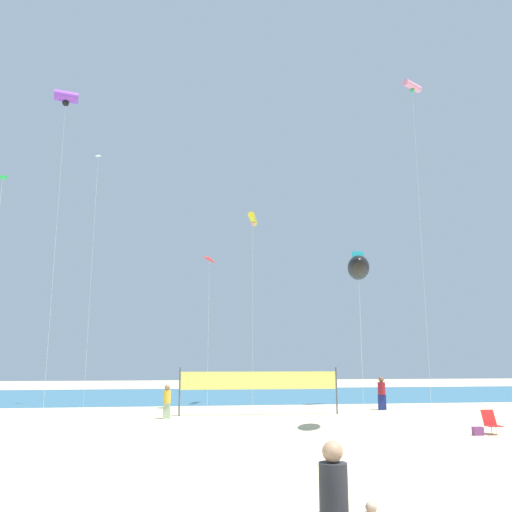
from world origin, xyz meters
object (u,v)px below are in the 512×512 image
kite_green_diamond (2,185)px  kite_black_inflatable (358,268)px  kite_yellow_tube (253,220)px  beachgoer_maroon_shirt (382,392)px  beachgoer_mustard_shirt (167,400)px  kite_white_diamond (97,173)px  kite_red_diamond (210,260)px  folding_beach_chair (491,421)px  volleyball_net (259,382)px  beach_handbag (478,431)px  kite_violet_tube (66,98)px  kite_pink_tube (412,87)px  mother_figure (334,503)px

kite_green_diamond → kite_black_inflatable: (16.82, -6.78, -5.11)m
kite_yellow_tube → kite_green_diamond: bearing=-158.8°
beachgoer_maroon_shirt → beachgoer_mustard_shirt: beachgoer_maroon_shirt is taller
kite_white_diamond → kite_red_diamond: (7.22, -2.92, -6.04)m
folding_beach_chair → kite_yellow_tube: size_ratio=0.07×
volleyball_net → beach_handbag: (6.98, -8.56, -1.48)m
folding_beach_chair → beach_handbag: 0.81m
kite_violet_tube → kite_pink_tube: 22.34m
beachgoer_mustard_shirt → kite_red_diamond: size_ratio=0.18×
beachgoer_mustard_shirt → kite_yellow_tube: size_ratio=0.13×
mother_figure → folding_beach_chair: mother_figure is taller
volleyball_net → kite_red_diamond: 7.98m
kite_yellow_tube → kite_white_diamond: (-10.13, 0.33, 2.79)m
kite_white_diamond → kite_pink_tube: bearing=-11.6°
beachgoer_maroon_shirt → kite_yellow_tube: bearing=-138.8°
mother_figure → beachgoer_mustard_shirt: (-2.54, 19.54, -0.06)m
volleyball_net → kite_violet_tube: 21.93m
kite_green_diamond → beach_handbag: bearing=-23.2°
beachgoer_mustard_shirt → kite_yellow_tube: 13.85m
mother_figure → kite_green_diamond: size_ratio=0.14×
beach_handbag → kite_violet_tube: kite_violet_tube is taller
beachgoer_mustard_shirt → kite_pink_tube: kite_pink_tube is taller
beach_handbag → kite_black_inflatable: bearing=151.5°
mother_figure → folding_beach_chair: size_ratio=1.92×
kite_white_diamond → kite_violet_tube: size_ratio=0.80×
beachgoer_mustard_shirt → kite_violet_tube: size_ratio=0.08×
kite_green_diamond → kite_white_diamond: size_ratio=0.77×
folding_beach_chair → kite_black_inflatable: size_ratio=0.12×
volleyball_net → kite_white_diamond: 17.27m
beachgoer_mustard_shirt → volleyball_net: bearing=-141.1°
kite_white_diamond → folding_beach_chair: bearing=-39.5°
volleyball_net → kite_violet_tube: kite_violet_tube is taller
kite_black_inflatable → kite_red_diamond: kite_red_diamond is taller
volleyball_net → kite_violet_tube: size_ratio=0.42×
beachgoer_maroon_shirt → kite_black_inflatable: 10.82m
beachgoer_maroon_shirt → volleyball_net: (-7.28, -1.77, 0.65)m
kite_black_inflatable → kite_yellow_tube: bearing=103.0°
mother_figure → kite_pink_tube: bearing=61.5°
kite_red_diamond → mother_figure: bearing=-89.2°
beachgoer_mustard_shirt → kite_yellow_tube: kite_yellow_tube is taller
beach_handbag → mother_figure: bearing=-127.2°
kite_green_diamond → kite_pink_tube: bearing=4.0°
kite_pink_tube → kite_violet_tube: bearing=171.4°
mother_figure → kite_red_diamond: 24.88m
kite_violet_tube → kite_red_diamond: size_ratio=2.23×
beachgoer_maroon_shirt → beachgoer_mustard_shirt: size_ratio=1.15×
beachgoer_mustard_shirt → volleyball_net: (4.69, 1.07, 0.78)m
beachgoer_mustard_shirt → kite_white_diamond: 16.26m
beach_handbag → kite_green_diamond: 25.16m
folding_beach_chair → kite_violet_tube: size_ratio=0.04×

